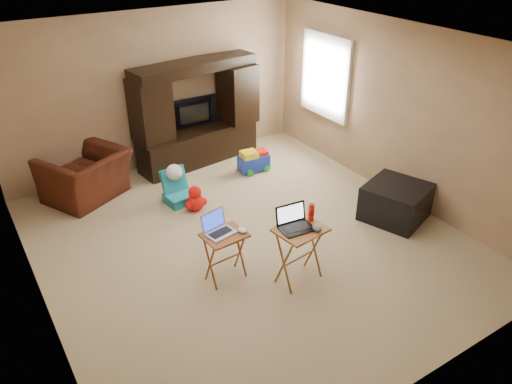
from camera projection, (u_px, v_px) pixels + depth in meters
floor at (248, 239)px, 6.50m from camera, size 5.50×5.50×0.00m
ceiling at (246, 44)px, 5.28m from camera, size 5.50×5.50×0.00m
wall_back at (156, 91)px, 7.91m from camera, size 5.00×0.00×5.00m
wall_front at (433, 276)px, 3.86m from camera, size 5.00×0.00×5.00m
wall_left at (22, 211)px, 4.71m from camera, size 0.00×5.50×5.50m
wall_right at (397, 112)px, 7.06m from camera, size 0.00×5.50×5.50m
window_pane at (326, 76)px, 8.12m from camera, size 0.00×1.20×1.20m
window_frame at (325, 76)px, 8.11m from camera, size 0.06×1.14×1.34m
entertainment_center at (197, 113)px, 8.15m from camera, size 2.14×0.78×1.71m
television at (195, 114)px, 8.23m from camera, size 0.87×0.13×0.50m
recliner at (86, 176)px, 7.29m from camera, size 1.41×1.35×0.71m
child_rocker at (179, 187)px, 7.20m from camera, size 0.42×0.47×0.51m
plush_toy at (195, 198)px, 7.04m from camera, size 0.35×0.29×0.39m
push_toy at (254, 160)px, 8.15m from camera, size 0.53×0.40×0.37m
ottoman at (396, 202)px, 6.85m from camera, size 0.98×0.98×0.50m
tray_table_left at (225, 257)px, 5.66m from camera, size 0.49×0.40×0.61m
tray_table_right at (299, 255)px, 5.62m from camera, size 0.58×0.49×0.70m
laptop_left at (220, 225)px, 5.46m from camera, size 0.36×0.32×0.24m
laptop_right at (297, 220)px, 5.39m from camera, size 0.39×0.33×0.24m
mouse_left at (242, 230)px, 5.54m from camera, size 0.09×0.13×0.05m
mouse_right at (317, 228)px, 5.41m from camera, size 0.11×0.15×0.06m
water_bottle at (311, 212)px, 5.55m from camera, size 0.07×0.07×0.21m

